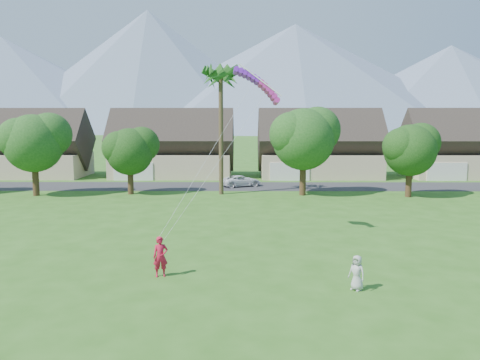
{
  "coord_description": "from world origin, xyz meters",
  "views": [
    {
      "loc": [
        0.21,
        -17.35,
        7.32
      ],
      "look_at": [
        0.0,
        10.0,
        3.8
      ],
      "focal_mm": 35.0,
      "sensor_mm": 36.0,
      "label": 1
    }
  ],
  "objects_px": {
    "parked_car": "(241,181)",
    "parafoil_kite": "(259,82)",
    "watcher": "(357,273)",
    "kite_flyer": "(160,257)"
  },
  "relations": [
    {
      "from": "kite_flyer",
      "to": "watcher",
      "type": "distance_m",
      "value": 8.96
    },
    {
      "from": "parked_car",
      "to": "parafoil_kite",
      "type": "relative_size",
      "value": 1.33
    },
    {
      "from": "watcher",
      "to": "parked_car",
      "type": "relative_size",
      "value": 0.35
    },
    {
      "from": "watcher",
      "to": "parafoil_kite",
      "type": "relative_size",
      "value": 0.46
    },
    {
      "from": "watcher",
      "to": "parked_car",
      "type": "bearing_deg",
      "value": 143.87
    },
    {
      "from": "kite_flyer",
      "to": "parafoil_kite",
      "type": "height_order",
      "value": "parafoil_kite"
    },
    {
      "from": "parked_car",
      "to": "parafoil_kite",
      "type": "height_order",
      "value": "parafoil_kite"
    },
    {
      "from": "kite_flyer",
      "to": "parked_car",
      "type": "height_order",
      "value": "kite_flyer"
    },
    {
      "from": "parafoil_kite",
      "to": "parked_car",
      "type": "bearing_deg",
      "value": 95.43
    },
    {
      "from": "parked_car",
      "to": "parafoil_kite",
      "type": "xyz_separation_m",
      "value": [
        1.22,
        -22.81,
        8.94
      ]
    }
  ]
}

